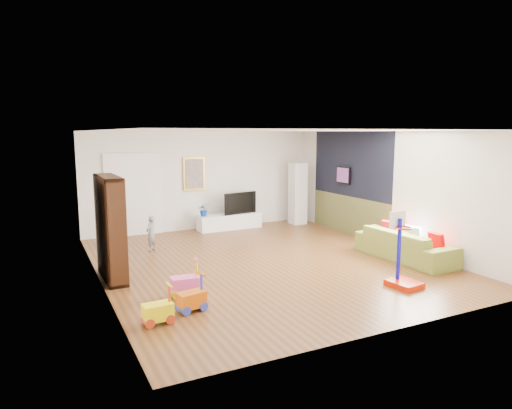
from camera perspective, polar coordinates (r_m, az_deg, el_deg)
name	(u,v)px	position (r m, az deg, el deg)	size (l,w,h in m)	color
floor	(264,262)	(9.58, 1.07, -7.15)	(6.50, 7.50, 0.00)	brown
ceiling	(265,131)	(9.20, 1.12, 9.23)	(6.50, 7.50, 0.00)	white
wall_back	(203,181)	(12.72, -6.70, 2.99)	(6.50, 0.00, 2.70)	silver
wall_front	(396,234)	(6.26, 17.10, -3.49)	(6.50, 0.00, 2.70)	silver
wall_left	(98,209)	(8.33, -19.18, -0.56)	(0.00, 7.50, 2.70)	white
wall_right	(387,189)	(11.16, 16.10, 1.88)	(0.00, 7.50, 2.70)	silver
navy_accent	(350,164)	(12.17, 11.70, 4.97)	(0.01, 3.20, 1.70)	black
olive_wainscot	(349,215)	(12.33, 11.51, -1.30)	(0.01, 3.20, 1.00)	brown
doorway	(134,196)	(12.22, -15.04, 1.09)	(1.45, 0.06, 2.10)	white
painting_back	(194,174)	(12.58, -7.73, 3.82)	(0.62, 0.06, 0.92)	gold
artwork_right	(343,175)	(12.31, 10.85, 3.63)	(0.04, 0.56, 0.46)	#7F3F8C
media_console	(230,222)	(12.73, -3.32, -2.14)	(1.81, 0.45, 0.42)	white
tall_cabinet	(298,193)	(13.40, 5.24, 1.38)	(0.42, 0.42, 1.80)	silver
bookshelf	(110,228)	(8.69, -17.74, -2.82)	(0.34, 1.30, 1.90)	#33190C
sofa	(405,245)	(10.14, 18.14, -4.81)	(2.19, 0.86, 0.64)	olive
basketball_hoop	(406,250)	(8.30, 18.23, -5.40)	(0.45, 0.55, 1.32)	#C21B00
ride_on_yellow	(157,305)	(6.67, -12.22, -12.18)	(0.41, 0.25, 0.55)	#FFF507
ride_on_orange	(191,293)	(7.02, -8.09, -10.93)	(0.42, 0.26, 0.56)	#D55C0A
ride_on_pink	(185,278)	(7.64, -8.87, -9.08)	(0.45, 0.28, 0.61)	#F653B1
child	(151,233)	(10.60, -12.99, -3.55)	(0.29, 0.19, 0.81)	slate
tv	(238,203)	(12.76, -2.24, 0.23)	(1.05, 0.14, 0.60)	black
vase_plant	(204,210)	(12.38, -6.51, -0.64)	(0.33, 0.28, 0.36)	#0A3299
pillow_left	(436,241)	(9.87, 21.62, -4.27)	(0.09, 0.35, 0.35)	#C30000
pillow_center	(413,235)	(10.30, 19.04, -3.60)	(0.10, 0.39, 0.39)	silver
pillow_right	(390,230)	(10.70, 16.46, -3.02)	(0.10, 0.39, 0.39)	#B31622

